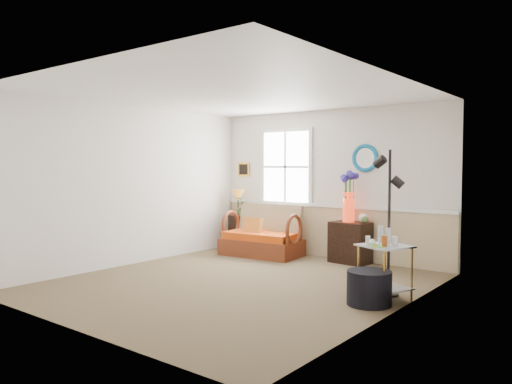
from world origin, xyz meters
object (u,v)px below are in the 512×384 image
Objects in this scene: loveseat at (262,231)px; cabinet at (350,243)px; ottoman at (369,288)px; floor_lamp at (389,223)px; lamp_stand at (241,232)px; side_table at (384,272)px.

loveseat is 1.63m from cabinet.
floor_lamp is at bearing 89.99° from ottoman.
loveseat is 2.04× the size of cabinet.
side_table is at bearing -26.12° from lamp_stand.
side_table is 0.37× the size of floor_lamp.
loveseat is 3.32m from side_table.
lamp_stand is at bearing 149.91° from ottoman.
loveseat is at bearing 153.88° from side_table.
side_table is at bearing -31.55° from loveseat.
ottoman is at bearing -52.65° from cabinet.
side_table is at bearing -47.45° from cabinet.
side_table is (1.40, -1.83, -0.01)m from cabinet.
cabinet is at bearing 122.20° from ottoman.
lamp_stand is at bearing 165.25° from floor_lamp.
side_table is at bearing 80.67° from ottoman.
loveseat is 2.68× the size of ottoman.
loveseat is at bearing 148.83° from ottoman.
loveseat reaches higher than ottoman.
loveseat reaches higher than cabinet.
floor_lamp is (2.93, -1.22, 0.46)m from loveseat.
lamp_stand is (-0.83, 0.41, -0.13)m from loveseat.
cabinet is at bearing -0.95° from lamp_stand.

